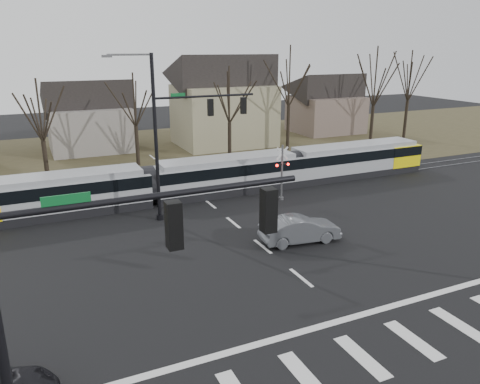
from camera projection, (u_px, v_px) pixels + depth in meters
name	position (u px, v px, depth m)	size (l,w,h in m)	color
ground	(325.00, 297.00, 20.53)	(140.00, 140.00, 0.00)	black
grass_verge	(147.00, 153.00, 48.30)	(140.00, 28.00, 0.01)	#38331E
crosswalk	(388.00, 348.00, 17.05)	(27.00, 2.60, 0.01)	silver
stop_line	(351.00, 318.00, 18.96)	(28.00, 0.35, 0.01)	silver
lane_dashes	(200.00, 196.00, 34.41)	(0.18, 30.00, 0.01)	silver
rail_pair	(201.00, 196.00, 34.23)	(90.00, 1.52, 0.06)	#59595E
tram	(226.00, 174.00, 34.79)	(36.02, 2.67, 2.73)	gray
sedan	(300.00, 229.00, 26.16)	(4.68, 2.07, 1.49)	#505358
signal_pole_near_left	(82.00, 295.00, 9.48)	(9.28, 0.44, 10.20)	black
signal_pole_far	(181.00, 129.00, 28.72)	(9.28, 0.44, 10.20)	black
rail_crossing_signal	(282.00, 174.00, 33.06)	(1.08, 0.36, 4.00)	#59595B
tree_row	(182.00, 110.00, 42.40)	(59.20, 7.20, 10.00)	black
house_b	(88.00, 113.00, 48.60)	(8.64, 7.56, 7.65)	gray
house_c	(223.00, 97.00, 51.19)	(10.80, 8.64, 10.10)	gray
house_d	(326.00, 101.00, 59.27)	(8.64, 7.56, 7.65)	brown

